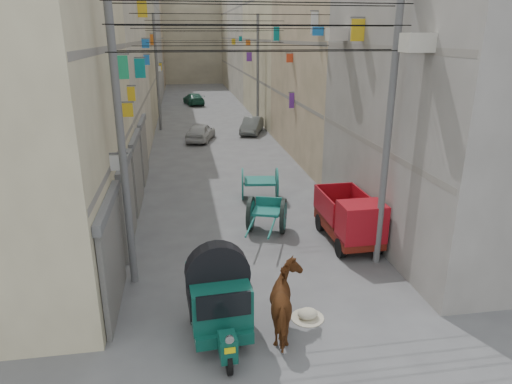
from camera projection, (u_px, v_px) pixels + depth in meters
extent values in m
cube|color=slate|center=(114.00, 154.00, 13.62)|extent=(0.25, 9.80, 0.18)
cube|color=slate|center=(103.00, 49.00, 12.65)|extent=(0.25, 9.80, 0.18)
cube|color=beige|center=(55.00, 47.00, 22.38)|extent=(8.00, 12.00, 12.00)
cube|color=slate|center=(141.00, 103.00, 23.89)|extent=(0.25, 11.76, 0.18)
cube|color=slate|center=(136.00, 43.00, 22.91)|extent=(0.25, 11.76, 0.18)
cube|color=#B6AC8F|center=(97.00, 29.00, 34.19)|extent=(8.00, 14.00, 14.00)
cube|color=slate|center=(153.00, 80.00, 36.02)|extent=(0.25, 13.72, 0.18)
cube|color=slate|center=(150.00, 40.00, 35.04)|extent=(0.25, 13.72, 0.18)
cube|color=gray|center=(120.00, 42.00, 47.61)|extent=(8.00, 14.00, 11.80)
cube|color=slate|center=(160.00, 68.00, 49.08)|extent=(0.25, 13.72, 0.18)
cube|color=slate|center=(158.00, 39.00, 48.10)|extent=(0.25, 13.72, 0.18)
cube|color=slate|center=(156.00, 8.00, 47.13)|extent=(0.25, 13.72, 0.18)
cube|color=tan|center=(131.00, 34.00, 59.46)|extent=(8.00, 12.00, 13.50)
cube|color=slate|center=(163.00, 62.00, 61.21)|extent=(0.25, 11.76, 0.18)
cube|color=slate|center=(162.00, 38.00, 60.23)|extent=(0.25, 11.76, 0.18)
cube|color=slate|center=(160.00, 14.00, 59.26)|extent=(0.25, 11.76, 0.18)
cube|color=gray|center=(499.00, 37.00, 14.39)|extent=(8.00, 10.00, 13.00)
cube|color=slate|center=(374.00, 144.00, 14.88)|extent=(0.25, 9.80, 0.18)
cube|color=slate|center=(383.00, 48.00, 13.90)|extent=(0.25, 9.80, 0.18)
cube|color=tan|center=(365.00, 46.00, 24.82)|extent=(8.00, 12.00, 12.00)
cube|color=slate|center=(294.00, 100.00, 25.14)|extent=(0.25, 11.76, 0.18)
cube|color=slate|center=(295.00, 43.00, 24.17)|extent=(0.25, 11.76, 0.18)
cube|color=beige|center=(304.00, 30.00, 36.63)|extent=(8.00, 14.00, 14.00)
cube|color=slate|center=(256.00, 79.00, 37.27)|extent=(0.25, 13.72, 0.18)
cube|color=slate|center=(256.00, 40.00, 36.30)|extent=(0.25, 13.72, 0.18)
cube|color=beige|center=(270.00, 42.00, 50.05)|extent=(8.00, 14.00, 11.80)
cube|color=slate|center=(236.00, 67.00, 50.34)|extent=(0.25, 13.72, 0.18)
cube|color=slate|center=(235.00, 39.00, 49.36)|extent=(0.25, 13.72, 0.18)
cube|color=slate|center=(235.00, 9.00, 48.38)|extent=(0.25, 13.72, 0.18)
cube|color=#B6AC8F|center=(252.00, 34.00, 61.90)|extent=(8.00, 12.00, 13.50)
cube|color=slate|center=(224.00, 61.00, 62.47)|extent=(0.25, 11.76, 0.18)
cube|color=slate|center=(224.00, 38.00, 61.49)|extent=(0.25, 11.76, 0.18)
cube|color=slate|center=(223.00, 14.00, 60.51)|extent=(0.25, 11.76, 0.18)
cube|color=#B6AC8F|center=(191.00, 36.00, 67.30)|extent=(22.00, 10.00, 13.00)
cube|color=#4A4B4F|center=(113.00, 260.00, 11.29)|extent=(0.12, 3.00, 2.60)
cube|color=#57575A|center=(107.00, 205.00, 10.82)|extent=(0.18, 3.20, 0.25)
cube|color=#4A4B4F|center=(128.00, 207.00, 14.74)|extent=(0.12, 3.00, 2.60)
cube|color=#57575A|center=(124.00, 164.00, 14.27)|extent=(0.18, 3.20, 0.25)
cube|color=#4A4B4F|center=(137.00, 175.00, 18.19)|extent=(0.12, 3.00, 2.60)
cube|color=#57575A|center=(135.00, 139.00, 17.72)|extent=(0.18, 3.20, 0.25)
cube|color=#4A4B4F|center=(144.00, 152.00, 21.74)|extent=(0.12, 3.00, 2.60)
cube|color=#57575A|center=(142.00, 122.00, 21.27)|extent=(0.18, 3.20, 0.25)
cube|color=orange|center=(248.00, 43.00, 38.45)|extent=(0.38, 0.08, 0.41)
cube|color=gold|center=(160.00, 67.00, 44.89)|extent=(0.27, 0.08, 0.71)
cube|color=silver|center=(118.00, 163.00, 12.16)|extent=(0.44, 0.08, 0.42)
cube|color=#0B8181|center=(140.00, 68.00, 20.31)|extent=(0.45, 0.08, 0.84)
cube|color=gold|center=(233.00, 42.00, 48.35)|extent=(0.41, 0.08, 0.59)
cube|color=gold|center=(127.00, 110.00, 14.98)|extent=(0.38, 0.08, 0.44)
cube|color=#652997|center=(249.00, 57.00, 38.12)|extent=(0.43, 0.08, 0.72)
cube|color=#0B8181|center=(240.00, 39.00, 43.35)|extent=(0.28, 0.08, 0.44)
cube|color=gold|center=(142.00, 9.00, 23.36)|extent=(0.48, 0.08, 0.84)
cube|color=silver|center=(159.00, 69.00, 41.57)|extent=(0.31, 0.08, 0.44)
cube|color=red|center=(290.00, 58.00, 24.40)|extent=(0.35, 0.08, 0.45)
cube|color=#0B8181|center=(276.00, 34.00, 27.38)|extent=(0.34, 0.08, 0.79)
cube|color=gold|center=(131.00, 94.00, 16.99)|extent=(0.28, 0.08, 0.52)
cube|color=orange|center=(152.00, 40.00, 32.84)|extent=(0.28, 0.08, 0.74)
cube|color=#652997|center=(292.00, 101.00, 24.64)|extent=(0.26, 0.08, 0.80)
cube|color=#652997|center=(358.00, 31.00, 14.97)|extent=(0.34, 0.08, 0.55)
cube|color=#1C9C62|center=(120.00, 67.00, 13.39)|extent=(0.47, 0.08, 0.67)
cube|color=blue|center=(145.00, 44.00, 24.99)|extent=(0.40, 0.08, 0.47)
cube|color=blue|center=(147.00, 60.00, 25.75)|extent=(0.32, 0.08, 0.55)
cube|color=blue|center=(318.00, 31.00, 19.03)|extent=(0.47, 0.08, 0.35)
cube|color=silver|center=(315.00, 23.00, 19.71)|extent=(0.32, 0.08, 0.89)
cube|color=gold|center=(358.00, 30.00, 14.88)|extent=(0.44, 0.08, 0.69)
cube|color=blue|center=(107.00, 180.00, 11.83)|extent=(0.10, 3.20, 0.80)
cube|color=#652997|center=(136.00, 120.00, 20.23)|extent=(0.10, 3.20, 0.80)
cube|color=silver|center=(151.00, 90.00, 31.43)|extent=(0.10, 3.20, 0.80)
cube|color=#1C9C62|center=(158.00, 76.00, 42.62)|extent=(0.10, 3.20, 0.80)
cube|color=gold|center=(400.00, 167.00, 13.07)|extent=(0.10, 3.20, 0.80)
cube|color=blue|center=(313.00, 115.00, 21.47)|extent=(0.10, 3.20, 0.80)
cube|color=blue|center=(266.00, 88.00, 32.66)|extent=(0.10, 3.20, 0.80)
cube|color=gold|center=(244.00, 74.00, 43.86)|extent=(0.10, 3.20, 0.80)
cube|color=#B5B0A3|center=(417.00, 43.00, 10.96)|extent=(0.70, 0.55, 0.45)
cube|color=#B5B0A3|center=(337.00, 34.00, 16.50)|extent=(0.70, 0.55, 0.45)
cylinder|color=#57575A|center=(121.00, 142.00, 11.58)|extent=(0.20, 0.20, 8.00)
cylinder|color=#57575A|center=(388.00, 133.00, 12.67)|extent=(0.20, 0.20, 8.00)
cylinder|color=#57575A|center=(157.00, 74.00, 32.10)|extent=(0.20, 0.20, 8.00)
cylinder|color=#57575A|center=(258.00, 72.00, 33.20)|extent=(0.20, 0.20, 8.00)
cylinder|color=black|center=(265.00, 51.00, 10.94)|extent=(7.40, 0.02, 0.02)
cylinder|color=black|center=(265.00, 25.00, 10.75)|extent=(7.40, 0.02, 0.02)
cylinder|color=black|center=(265.00, 2.00, 10.58)|extent=(7.40, 0.02, 0.02)
cylinder|color=black|center=(258.00, 50.00, 11.87)|extent=(7.40, 0.02, 0.02)
cylinder|color=black|center=(258.00, 26.00, 11.68)|extent=(7.40, 0.02, 0.02)
cylinder|color=black|center=(258.00, 5.00, 11.52)|extent=(7.40, 0.02, 0.02)
cylinder|color=black|center=(233.00, 46.00, 17.01)|extent=(7.40, 0.02, 0.02)
cylinder|color=black|center=(233.00, 29.00, 16.81)|extent=(7.40, 0.02, 0.02)
cylinder|color=black|center=(233.00, 14.00, 16.65)|extent=(7.40, 0.02, 0.02)
cylinder|color=black|center=(216.00, 42.00, 24.47)|extent=(7.40, 0.02, 0.02)
cylinder|color=black|center=(216.00, 31.00, 24.28)|extent=(7.40, 0.02, 0.02)
cylinder|color=black|center=(216.00, 21.00, 24.11)|extent=(7.40, 0.02, 0.02)
cylinder|color=black|center=(207.00, 41.00, 31.94)|extent=(7.40, 0.02, 0.02)
cylinder|color=black|center=(207.00, 32.00, 31.74)|extent=(7.40, 0.02, 0.02)
cylinder|color=black|center=(207.00, 24.00, 31.58)|extent=(7.40, 0.02, 0.02)
cylinder|color=black|center=(229.00, 361.00, 9.28)|extent=(0.16, 0.56, 0.56)
cylinder|color=black|center=(193.00, 313.00, 10.90)|extent=(0.16, 0.56, 0.56)
cylinder|color=black|center=(238.00, 307.00, 11.13)|extent=(0.16, 0.56, 0.56)
cube|color=#0B4035|center=(219.00, 317.00, 10.40)|extent=(1.36, 1.96, 0.28)
cube|color=#0B4035|center=(228.00, 347.00, 9.22)|extent=(0.38, 0.47, 0.55)
cylinder|color=silver|center=(230.00, 339.00, 8.90)|extent=(0.18, 0.06, 0.18)
cube|color=#D9C80C|center=(230.00, 351.00, 8.96)|extent=(0.22, 0.04, 0.12)
cube|color=#0B4035|center=(218.00, 294.00, 10.27)|extent=(1.40, 1.77, 0.94)
cube|color=black|center=(224.00, 306.00, 9.39)|extent=(1.14, 0.13, 0.55)
cube|color=black|center=(188.00, 294.00, 10.09)|extent=(0.12, 1.19, 0.65)
cube|color=black|center=(246.00, 287.00, 10.37)|extent=(0.12, 1.19, 0.65)
cube|color=silver|center=(225.00, 337.00, 9.60)|extent=(1.24, 0.13, 0.06)
cylinder|color=black|center=(251.00, 214.00, 16.02)|extent=(0.53, 1.22, 1.24)
cylinder|color=#166057|center=(251.00, 214.00, 16.02)|extent=(0.46, 0.96, 0.97)
cylinder|color=#57575A|center=(251.00, 214.00, 16.02)|extent=(0.24, 0.21, 0.16)
cylinder|color=black|center=(283.00, 216.00, 15.84)|extent=(0.53, 1.22, 1.24)
cylinder|color=#166057|center=(283.00, 216.00, 15.84)|extent=(0.46, 0.96, 0.97)
cylinder|color=#57575A|center=(283.00, 216.00, 15.84)|extent=(0.24, 0.21, 0.16)
cylinder|color=#57575A|center=(267.00, 215.00, 15.93)|extent=(1.15, 0.46, 0.07)
cube|color=#166057|center=(267.00, 211.00, 15.88)|extent=(1.20, 1.22, 0.09)
cube|color=#166057|center=(269.00, 201.00, 16.23)|extent=(0.90, 0.37, 0.31)
cylinder|color=#166057|center=(251.00, 224.00, 14.93)|extent=(0.72, 1.95, 0.06)
cylinder|color=#166057|center=(273.00, 226.00, 14.82)|extent=(0.72, 1.95, 0.06)
cylinder|color=black|center=(340.00, 248.00, 14.16)|extent=(0.18, 0.62, 0.62)
cylinder|color=black|center=(320.00, 223.00, 16.08)|extent=(0.18, 0.62, 0.62)
cylinder|color=black|center=(377.00, 245.00, 14.37)|extent=(0.18, 0.62, 0.62)
cylinder|color=black|center=(353.00, 220.00, 16.28)|extent=(0.18, 0.62, 0.62)
cube|color=#57140C|center=(347.00, 227.00, 15.16)|extent=(1.40, 3.11, 0.33)
cube|color=maroon|center=(361.00, 222.00, 13.94)|extent=(1.37, 1.00, 1.17)
cube|color=black|center=(367.00, 224.00, 13.50)|extent=(1.22, 0.07, 0.51)
cube|color=#57140C|center=(342.00, 215.00, 15.55)|extent=(1.43, 2.08, 0.11)
cube|color=maroon|center=(324.00, 205.00, 15.31)|extent=(0.09, 2.06, 0.80)
cube|color=maroon|center=(362.00, 202.00, 15.53)|extent=(0.09, 2.06, 0.80)
cube|color=maroon|center=(333.00, 194.00, 16.36)|extent=(1.40, 0.08, 0.80)
cylinder|color=#166057|center=(243.00, 184.00, 19.11)|extent=(0.25, 1.33, 1.34)
cylinder|color=#166057|center=(277.00, 184.00, 19.14)|extent=(0.25, 1.33, 1.34)
cube|color=#166057|center=(260.00, 181.00, 19.08)|extent=(1.43, 1.30, 0.10)
cylinder|color=#57575A|center=(260.00, 184.00, 19.12)|extent=(1.49, 0.28, 0.08)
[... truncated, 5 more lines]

